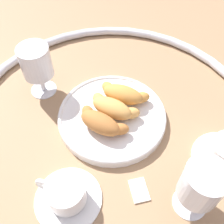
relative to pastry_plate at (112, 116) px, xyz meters
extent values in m
plane|color=#997551|center=(0.01, -0.01, -0.01)|extent=(2.20, 2.20, 0.00)
torus|color=silver|center=(0.01, -0.01, 0.00)|extent=(0.73, 0.73, 0.02)
cylinder|color=white|center=(0.00, 0.00, 0.00)|extent=(0.26, 0.26, 0.02)
torus|color=white|center=(0.00, 0.00, 0.01)|extent=(0.26, 0.26, 0.01)
ellipsoid|color=#AD6B33|center=(0.00, -0.05, 0.03)|extent=(0.10, 0.05, 0.04)
ellipsoid|color=#AD6B33|center=(0.04, -0.04, 0.02)|extent=(0.05, 0.05, 0.03)
ellipsoid|color=#AD6B33|center=(-0.04, -0.04, 0.02)|extent=(0.05, 0.05, 0.03)
ellipsoid|color=#D6994C|center=(0.00, 0.00, 0.03)|extent=(0.10, 0.05, 0.04)
ellipsoid|color=#D6994C|center=(0.04, 0.02, 0.02)|extent=(0.05, 0.05, 0.03)
ellipsoid|color=#D6994C|center=(-0.04, 0.01, 0.02)|extent=(0.05, 0.05, 0.03)
ellipsoid|color=#CC893D|center=(0.00, 0.05, 0.03)|extent=(0.11, 0.06, 0.04)
ellipsoid|color=#CC893D|center=(0.04, 0.07, 0.02)|extent=(0.05, 0.05, 0.03)
ellipsoid|color=#CC893D|center=(-0.04, 0.06, 0.02)|extent=(0.05, 0.04, 0.03)
cylinder|color=white|center=(0.27, 0.03, -0.01)|extent=(0.14, 0.14, 0.01)
cylinder|color=white|center=(0.03, -0.22, -0.01)|extent=(0.14, 0.14, 0.01)
cylinder|color=white|center=(0.03, -0.22, 0.02)|extent=(0.08, 0.08, 0.05)
cylinder|color=#937A60|center=(0.03, -0.22, 0.04)|extent=(0.07, 0.07, 0.01)
torus|color=white|center=(-0.02, -0.23, 0.02)|extent=(0.04, 0.02, 0.04)
cylinder|color=white|center=(0.24, -0.10, -0.01)|extent=(0.07, 0.07, 0.01)
cylinder|color=white|center=(0.24, -0.10, 0.02)|extent=(0.01, 0.01, 0.05)
cylinder|color=white|center=(0.24, -0.10, 0.09)|extent=(0.08, 0.08, 0.08)
cylinder|color=yellow|center=(0.24, -0.10, 0.08)|extent=(0.07, 0.07, 0.06)
cylinder|color=white|center=(-0.21, -0.01, -0.01)|extent=(0.07, 0.07, 0.01)
cylinder|color=white|center=(-0.21, -0.01, 0.02)|extent=(0.01, 0.01, 0.05)
cylinder|color=white|center=(-0.21, -0.01, 0.09)|extent=(0.08, 0.08, 0.08)
cylinder|color=#E0CC4C|center=(-0.21, -0.01, 0.08)|extent=(0.07, 0.07, 0.05)
cube|color=white|center=(0.14, -0.13, -0.01)|extent=(0.06, 0.06, 0.01)
camera|label=1|loc=(0.20, -0.33, 0.52)|focal=42.90mm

